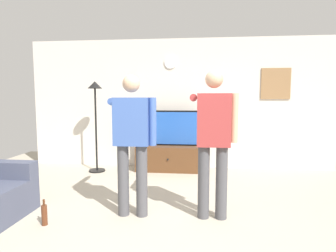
# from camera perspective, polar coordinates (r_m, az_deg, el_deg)

# --- Properties ---
(ground_plane) EXTENTS (8.40, 8.40, 0.00)m
(ground_plane) POSITION_cam_1_polar(r_m,az_deg,el_deg) (3.26, -1.34, -20.91)
(ground_plane) COLOR #B2A893
(back_wall) EXTENTS (6.40, 0.10, 2.70)m
(back_wall) POSITION_cam_1_polar(r_m,az_deg,el_deg) (5.86, 2.28, 4.61)
(back_wall) COLOR silver
(back_wall) RESTS_ON ground_plane
(tv_stand) EXTENTS (1.32, 0.54, 0.51)m
(tv_stand) POSITION_cam_1_polar(r_m,az_deg,el_deg) (5.65, 0.23, -6.64)
(tv_stand) COLOR brown
(tv_stand) RESTS_ON ground_plane
(television) EXTENTS (1.22, 0.07, 0.71)m
(television) POSITION_cam_1_polar(r_m,az_deg,el_deg) (5.60, 0.28, -0.42)
(television) COLOR black
(television) RESTS_ON tv_stand
(wall_clock) EXTENTS (0.25, 0.03, 0.25)m
(wall_clock) POSITION_cam_1_polar(r_m,az_deg,el_deg) (5.86, 0.53, 13.05)
(wall_clock) COLOR white
(framed_picture) EXTENTS (0.58, 0.04, 0.62)m
(framed_picture) POSITION_cam_1_polar(r_m,az_deg,el_deg) (6.01, 21.45, 8.19)
(framed_picture) COLOR #997047
(floor_lamp) EXTENTS (0.32, 0.32, 1.80)m
(floor_lamp) POSITION_cam_1_polar(r_m,az_deg,el_deg) (5.62, -14.83, 3.75)
(floor_lamp) COLOR black
(floor_lamp) RESTS_ON ground_plane
(person_standing_nearer_lamp) EXTENTS (0.61, 0.78, 1.74)m
(person_standing_nearer_lamp) POSITION_cam_1_polar(r_m,az_deg,el_deg) (3.40, -7.45, -2.21)
(person_standing_nearer_lamp) COLOR #4C4C51
(person_standing_nearer_lamp) RESTS_ON ground_plane
(person_standing_nearer_couch) EXTENTS (0.57, 0.78, 1.79)m
(person_standing_nearer_couch) POSITION_cam_1_polar(r_m,az_deg,el_deg) (3.34, 9.36, -2.04)
(person_standing_nearer_couch) COLOR #4C4C51
(person_standing_nearer_couch) RESTS_ON ground_plane
(beverage_bottle) EXTENTS (0.07, 0.07, 0.31)m
(beverage_bottle) POSITION_cam_1_polar(r_m,az_deg,el_deg) (3.63, -24.27, -16.43)
(beverage_bottle) COLOR #592D19
(beverage_bottle) RESTS_ON ground_plane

